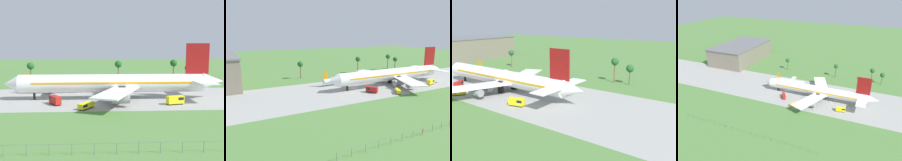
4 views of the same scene
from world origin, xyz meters
TOP-DOWN VIEW (x-y plane):
  - ground_plane at (0.00, 0.00)m, footprint 600.00×600.00m
  - taxiway_strip at (0.00, 0.00)m, footprint 320.00×44.00m
  - jet_airliner at (23.92, -2.62)m, footprint 80.04×53.09m
  - regional_aircraft at (-1.69, 11.08)m, footprint 22.62×20.29m
  - baggage_tug at (2.75, -11.39)m, footprint 4.72×5.90m
  - fuel_truck at (13.13, -18.61)m, footprint 5.16×6.35m
  - catering_van at (42.63, -13.53)m, footprint 6.10×3.44m
  - perimeter_fence at (0.00, -55.00)m, footprint 80.10×0.10m
  - no_stopping_sign at (-12.64, -55.31)m, footprint 0.44×0.08m
  - palm_tree_row at (32.87, 38.40)m, footprint 83.70×3.60m

SIDE VIEW (x-z plane):
  - ground_plane at x=0.00m, z-range 0.00..0.00m
  - taxiway_strip at x=0.00m, z-range 0.00..0.02m
  - no_stopping_sign at x=-12.64m, z-range 0.21..1.89m
  - fuel_truck at x=13.13m, z-range 0.10..2.04m
  - perimeter_fence at x=0.00m, z-range 0.40..2.50m
  - catering_van at x=42.63m, z-range 0.10..3.02m
  - baggage_tug at x=2.75m, z-range 0.10..3.03m
  - regional_aircraft at x=-1.69m, z-range -1.37..6.64m
  - jet_airliner at x=23.92m, z-range -4.37..15.86m
  - palm_tree_row at x=32.87m, z-range 3.01..15.28m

